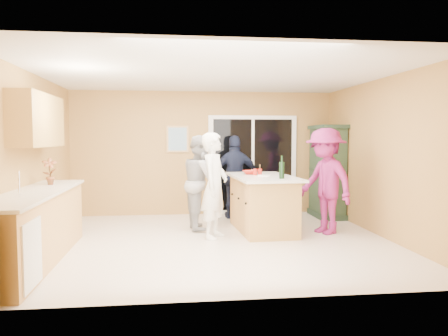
{
  "coord_description": "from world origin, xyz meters",
  "views": [
    {
      "loc": [
        -0.66,
        -6.74,
        1.63
      ],
      "look_at": [
        0.15,
        0.1,
        1.15
      ],
      "focal_mm": 35.0,
      "sensor_mm": 36.0,
      "label": 1
    }
  ],
  "objects": [
    {
      "name": "floor",
      "position": [
        0.0,
        0.0,
        0.0
      ],
      "size": [
        5.5,
        5.5,
        0.0
      ],
      "primitive_type": "plane",
      "color": "beige",
      "rests_on": "ground"
    },
    {
      "name": "ceiling",
      "position": [
        0.0,
        0.0,
        2.6
      ],
      "size": [
        5.5,
        5.0,
        0.1
      ],
      "primitive_type": "cube",
      "color": "silver",
      "rests_on": "wall_back"
    },
    {
      "name": "wall_back",
      "position": [
        0.0,
        2.5,
        1.3
      ],
      "size": [
        5.5,
        0.1,
        2.6
      ],
      "primitive_type": "cube",
      "color": "tan",
      "rests_on": "ground"
    },
    {
      "name": "wall_front",
      "position": [
        0.0,
        -2.5,
        1.3
      ],
      "size": [
        5.5,
        0.1,
        2.6
      ],
      "primitive_type": "cube",
      "color": "tan",
      "rests_on": "ground"
    },
    {
      "name": "wall_left",
      "position": [
        -2.75,
        0.0,
        1.3
      ],
      "size": [
        0.1,
        5.0,
        2.6
      ],
      "primitive_type": "cube",
      "color": "tan",
      "rests_on": "ground"
    },
    {
      "name": "wall_right",
      "position": [
        2.75,
        0.0,
        1.3
      ],
      "size": [
        0.1,
        5.0,
        2.6
      ],
      "primitive_type": "cube",
      "color": "tan",
      "rests_on": "ground"
    },
    {
      "name": "left_cabinet_run",
      "position": [
        -2.45,
        -1.05,
        0.46
      ],
      "size": [
        0.65,
        3.05,
        1.24
      ],
      "color": "tan",
      "rests_on": "floor"
    },
    {
      "name": "upper_cabinets",
      "position": [
        -2.58,
        -0.2,
        1.88
      ],
      "size": [
        0.35,
        1.6,
        0.75
      ],
      "primitive_type": "cube",
      "color": "tan",
      "rests_on": "wall_left"
    },
    {
      "name": "sliding_door",
      "position": [
        1.05,
        2.46,
        1.05
      ],
      "size": [
        1.9,
        0.07,
        2.1
      ],
      "color": "white",
      "rests_on": "floor"
    },
    {
      "name": "framed_picture",
      "position": [
        -0.55,
        2.48,
        1.6
      ],
      "size": [
        0.46,
        0.04,
        0.56
      ],
      "color": "tan",
      "rests_on": "wall_back"
    },
    {
      "name": "kitchen_island",
      "position": [
        0.9,
        0.69,
        0.45
      ],
      "size": [
        1.1,
        1.89,
        0.97
      ],
      "rotation": [
        0.0,
        0.0,
        0.05
      ],
      "color": "tan",
      "rests_on": "floor"
    },
    {
      "name": "green_hutch",
      "position": [
        2.49,
        1.85,
        0.92
      ],
      "size": [
        0.54,
        1.02,
        1.88
      ],
      "color": "#213525",
      "rests_on": "floor"
    },
    {
      "name": "woman_white",
      "position": [
        0.01,
        0.24,
        0.86
      ],
      "size": [
        0.63,
        0.74,
        1.71
      ],
      "primitive_type": "imported",
      "rotation": [
        0.0,
        0.0,
        1.14
      ],
      "color": "white",
      "rests_on": "floor"
    },
    {
      "name": "woman_grey",
      "position": [
        -0.15,
        1.0,
        0.84
      ],
      "size": [
        0.71,
        0.87,
        1.67
      ],
      "primitive_type": "imported",
      "rotation": [
        0.0,
        0.0,
        1.67
      ],
      "color": "#A9A8AB",
      "rests_on": "floor"
    },
    {
      "name": "woman_navy",
      "position": [
        0.6,
        1.96,
        0.84
      ],
      "size": [
        0.99,
        0.43,
        1.68
      ],
      "primitive_type": "imported",
      "rotation": [
        0.0,
        0.0,
        3.12
      ],
      "color": "#161C31",
      "rests_on": "floor"
    },
    {
      "name": "woman_magenta",
      "position": [
        1.92,
        0.37,
        0.9
      ],
      "size": [
        1.07,
        1.33,
        1.79
      ],
      "primitive_type": "imported",
      "rotation": [
        0.0,
        0.0,
        -1.17
      ],
      "color": "#942072",
      "rests_on": "floor"
    },
    {
      "name": "serving_bowl",
      "position": [
        0.74,
        1.04,
        1.0
      ],
      "size": [
        0.32,
        0.32,
        0.07
      ],
      "primitive_type": "imported",
      "rotation": [
        0.0,
        0.0,
        -0.18
      ],
      "color": "#B31F13",
      "rests_on": "kitchen_island"
    },
    {
      "name": "tulip_vase",
      "position": [
        -2.45,
        -0.11,
        1.14
      ],
      "size": [
        0.24,
        0.19,
        0.4
      ],
      "primitive_type": "imported",
      "rotation": [
        0.0,
        0.0,
        0.26
      ],
      "color": "red",
      "rests_on": "left_cabinet_run"
    },
    {
      "name": "tumbler_near",
      "position": [
        0.79,
        0.83,
        1.02
      ],
      "size": [
        0.09,
        0.09,
        0.11
      ],
      "primitive_type": "cylinder",
      "rotation": [
        0.0,
        0.0,
        0.25
      ],
      "color": "#B31F13",
      "rests_on": "kitchen_island"
    },
    {
      "name": "tumbler_far",
      "position": [
        0.89,
        0.9,
        1.02
      ],
      "size": [
        0.08,
        0.08,
        0.11
      ],
      "primitive_type": "cylinder",
      "rotation": [
        0.0,
        0.0,
        -0.14
      ],
      "color": "#B31F13",
      "rests_on": "kitchen_island"
    },
    {
      "name": "wine_bottle",
      "position": [
        1.1,
        0.14,
        1.11
      ],
      "size": [
        0.09,
        0.09,
        0.37
      ],
      "rotation": [
        0.0,
        0.0,
        -0.18
      ],
      "color": "black",
      "rests_on": "kitchen_island"
    },
    {
      "name": "white_plate",
      "position": [
        0.91,
        0.66,
        0.97
      ],
      "size": [
        0.29,
        0.29,
        0.02
      ],
      "primitive_type": "cylinder",
      "rotation": [
        0.0,
        0.0,
        -0.38
      ],
      "color": "white",
      "rests_on": "kitchen_island"
    }
  ]
}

